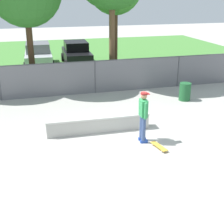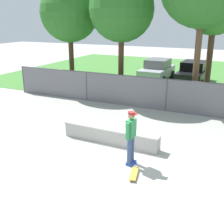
{
  "view_description": "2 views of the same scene",
  "coord_description": "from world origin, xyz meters",
  "views": [
    {
      "loc": [
        -3.27,
        -9.3,
        5.0
      ],
      "look_at": [
        -0.56,
        0.73,
        0.98
      ],
      "focal_mm": 49.79,
      "sensor_mm": 36.0,
      "label": 1
    },
    {
      "loc": [
        3.33,
        -7.73,
        4.61
      ],
      "look_at": [
        -0.9,
        1.4,
        1.25
      ],
      "focal_mm": 44.82,
      "sensor_mm": 36.0,
      "label": 2
    }
  ],
  "objects": [
    {
      "name": "ground_plane",
      "position": [
        0.0,
        0.0,
        0.0
      ],
      "size": [
        80.0,
        80.0,
        0.0
      ],
      "primitive_type": "plane",
      "color": "#ADAAA3"
    },
    {
      "name": "grass_strip",
      "position": [
        0.0,
        16.46,
        0.01
      ],
      "size": [
        31.0,
        20.0,
        0.02
      ],
      "primitive_type": "cube",
      "color": "#478438",
      "rests_on": "ground"
    },
    {
      "name": "concrete_ledge",
      "position": [
        -0.94,
        1.33,
        0.31
      ],
      "size": [
        3.96,
        0.58,
        0.62
      ],
      "color": "#A8A59E",
      "rests_on": "ground"
    },
    {
      "name": "skateboarder",
      "position": [
        0.39,
        0.08,
        1.03
      ],
      "size": [
        0.31,
        0.6,
        1.84
      ],
      "color": "#2647A5",
      "rests_on": "ground"
    },
    {
      "name": "skateboard",
      "position": [
        0.76,
        -0.57,
        0.07
      ],
      "size": [
        0.36,
        0.82,
        0.09
      ],
      "color": "gold",
      "rests_on": "ground"
    },
    {
      "name": "chainlink_fence",
      "position": [
        0.0,
        6.16,
        0.95
      ],
      "size": [
        19.07,
        0.07,
        1.73
      ],
      "color": "#4C4C51",
      "rests_on": "ground"
    },
    {
      "name": "tree_near_left",
      "position": [
        -6.89,
        7.99,
        4.98
      ],
      "size": [
        3.68,
        3.68,
        6.84
      ],
      "color": "#47301E",
      "rests_on": "ground"
    },
    {
      "name": "tree_near_right",
      "position": [
        -3.12,
        7.47,
        5.11
      ],
      "size": [
        3.63,
        3.63,
        6.95
      ],
      "color": "#47301E",
      "rests_on": "ground"
    },
    {
      "name": "tree_far",
      "position": [
        1.7,
        8.43,
        5.24
      ],
      "size": [
        3.04,
        3.04,
        6.81
      ],
      "color": "#47301E",
      "rests_on": "ground"
    },
    {
      "name": "car_silver",
      "position": [
        -2.59,
        13.43,
        0.84
      ],
      "size": [
        2.11,
        4.25,
        1.66
      ],
      "color": "#B7BABF",
      "rests_on": "ground"
    },
    {
      "name": "car_black",
      "position": [
        0.15,
        13.39,
        0.84
      ],
      "size": [
        2.11,
        4.25,
        1.66
      ],
      "color": "black",
      "rests_on": "ground"
    }
  ]
}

